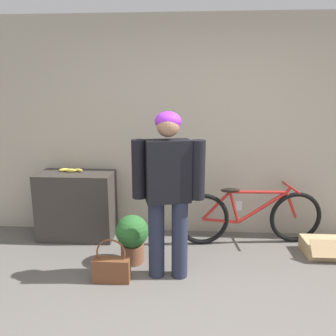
{
  "coord_description": "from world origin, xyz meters",
  "views": [
    {
      "loc": [
        -0.09,
        -1.67,
        1.72
      ],
      "look_at": [
        -0.27,
        1.18,
        1.06
      ],
      "focal_mm": 35.0,
      "sensor_mm": 36.0,
      "label": 1
    }
  ],
  "objects_px": {
    "person": "(168,185)",
    "handbag": "(111,268)",
    "bicycle": "(249,216)",
    "banana": "(71,170)",
    "potted_plant": "(132,236)",
    "cardboard_box": "(323,247)"
  },
  "relations": [
    {
      "from": "person",
      "to": "cardboard_box",
      "type": "relative_size",
      "value": 3.82
    },
    {
      "from": "bicycle",
      "to": "banana",
      "type": "height_order",
      "value": "banana"
    },
    {
      "from": "handbag",
      "to": "cardboard_box",
      "type": "distance_m",
      "value": 2.28
    },
    {
      "from": "bicycle",
      "to": "cardboard_box",
      "type": "bearing_deg",
      "value": -23.24
    },
    {
      "from": "person",
      "to": "banana",
      "type": "xyz_separation_m",
      "value": [
        -1.22,
        0.86,
        -0.08
      ]
    },
    {
      "from": "banana",
      "to": "person",
      "type": "bearing_deg",
      "value": -35.28
    },
    {
      "from": "cardboard_box",
      "to": "potted_plant",
      "type": "bearing_deg",
      "value": -171.98
    },
    {
      "from": "person",
      "to": "bicycle",
      "type": "bearing_deg",
      "value": 26.1
    },
    {
      "from": "banana",
      "to": "potted_plant",
      "type": "bearing_deg",
      "value": -36.6
    },
    {
      "from": "handbag",
      "to": "bicycle",
      "type": "bearing_deg",
      "value": 32.26
    },
    {
      "from": "cardboard_box",
      "to": "potted_plant",
      "type": "relative_size",
      "value": 0.81
    },
    {
      "from": "banana",
      "to": "potted_plant",
      "type": "distance_m",
      "value": 1.17
    },
    {
      "from": "banana",
      "to": "handbag",
      "type": "relative_size",
      "value": 0.72
    },
    {
      "from": "bicycle",
      "to": "cardboard_box",
      "type": "distance_m",
      "value": 0.84
    },
    {
      "from": "handbag",
      "to": "potted_plant",
      "type": "relative_size",
      "value": 0.83
    },
    {
      "from": "bicycle",
      "to": "handbag",
      "type": "xyz_separation_m",
      "value": [
        -1.41,
        -0.89,
        -0.2
      ]
    },
    {
      "from": "handbag",
      "to": "cardboard_box",
      "type": "bearing_deg",
      "value": 16.92
    },
    {
      "from": "person",
      "to": "bicycle",
      "type": "xyz_separation_m",
      "value": [
        0.9,
        0.76,
        -0.57
      ]
    },
    {
      "from": "person",
      "to": "banana",
      "type": "relative_size",
      "value": 5.16
    },
    {
      "from": "person",
      "to": "cardboard_box",
      "type": "distance_m",
      "value": 1.93
    },
    {
      "from": "potted_plant",
      "to": "bicycle",
      "type": "bearing_deg",
      "value": 22.02
    },
    {
      "from": "person",
      "to": "handbag",
      "type": "bearing_deg",
      "value": -179.94
    }
  ]
}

